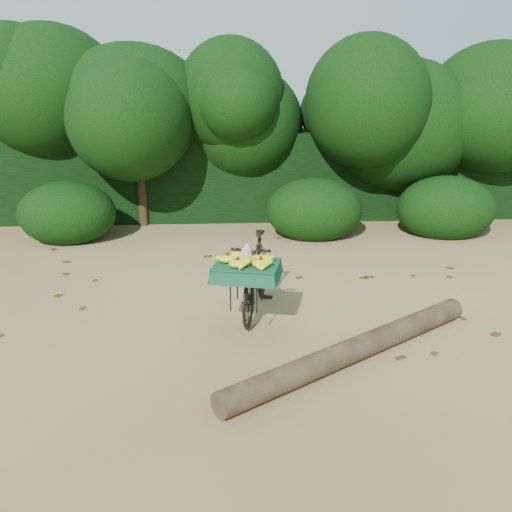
{
  "coord_description": "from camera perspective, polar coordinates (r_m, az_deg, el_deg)",
  "views": [
    {
      "loc": [
        -0.18,
        -5.45,
        2.67
      ],
      "look_at": [
        0.18,
        0.49,
        0.82
      ],
      "focal_mm": 38.0,
      "sensor_mm": 36.0,
      "label": 1
    }
  ],
  "objects": [
    {
      "name": "bush_clumps",
      "position": [
        10.02,
        0.47,
        4.49
      ],
      "size": [
        8.8,
        1.7,
        0.9
      ],
      "primitive_type": null,
      "color": "black",
      "rests_on": "ground"
    },
    {
      "name": "tree_row",
      "position": [
        10.98,
        -6.14,
        13.69
      ],
      "size": [
        14.5,
        2.0,
        4.0
      ],
      "primitive_type": null,
      "color": "black",
      "rests_on": "ground"
    },
    {
      "name": "fallen_log",
      "position": [
        5.7,
        10.6,
        -9.54
      ],
      "size": [
        2.96,
        2.14,
        0.25
      ],
      "primitive_type": "cylinder",
      "rotation": [
        1.57,
        0.0,
        -0.97
      ],
      "color": "brown",
      "rests_on": "ground"
    },
    {
      "name": "ground",
      "position": [
        6.07,
        -1.46,
        -8.8
      ],
      "size": [
        80.0,
        80.0,
        0.0
      ],
      "primitive_type": "plane",
      "color": "tan",
      "rests_on": "ground"
    },
    {
      "name": "hedge_backdrop",
      "position": [
        11.88,
        -2.64,
        8.7
      ],
      "size": [
        26.0,
        1.8,
        1.8
      ],
      "primitive_type": "cube",
      "color": "black",
      "rests_on": "ground"
    },
    {
      "name": "leaf_litter",
      "position": [
        6.66,
        -1.67,
        -6.3
      ],
      "size": [
        7.0,
        7.3,
        0.01
      ],
      "primitive_type": null,
      "color": "#482F13",
      "rests_on": "ground"
    },
    {
      "name": "vendor_bicycle",
      "position": [
        6.59,
        -0.05,
        -1.92
      ],
      "size": [
        0.96,
        1.79,
        0.98
      ],
      "rotation": [
        0.0,
        0.0,
        -0.23
      ],
      "color": "black",
      "rests_on": "ground"
    }
  ]
}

